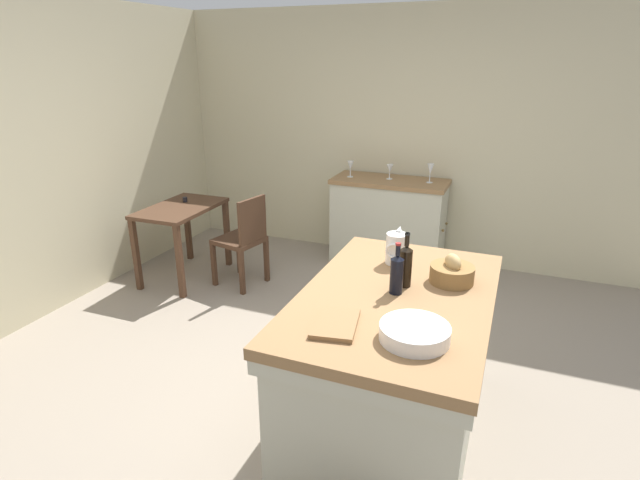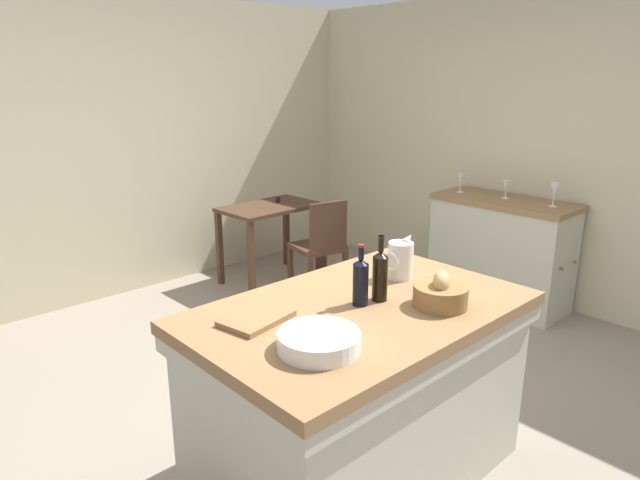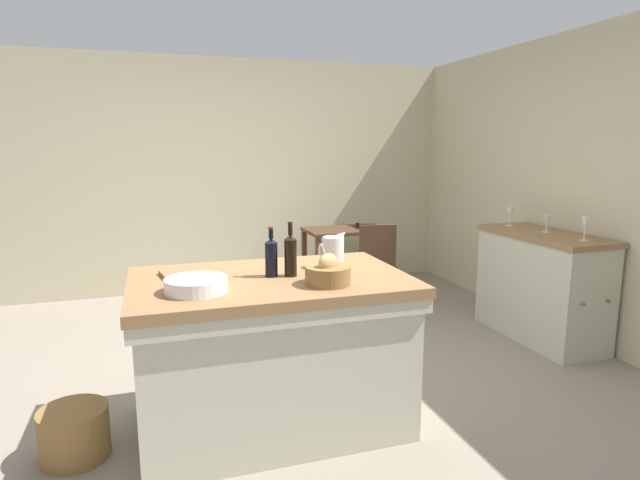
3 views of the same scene
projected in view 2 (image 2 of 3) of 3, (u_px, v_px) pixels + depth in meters
The scene contains 16 objects.
ground_plane at pixel (315, 405), 3.37m from camera, with size 6.76×6.76×0.00m, color gray.
wall_back at pixel (113, 149), 4.83m from camera, with size 5.32×0.12×2.60m, color beige.
wall_right at pixel (542, 151), 4.70m from camera, with size 0.12×5.20×2.60m, color beige.
island_table at pixel (359, 386), 2.67m from camera, with size 1.57×1.00×0.90m.
side_cabinet at pixel (500, 251), 4.79m from camera, with size 0.52×1.19×0.92m.
writing_desk at pixel (270, 218), 5.28m from camera, with size 0.91×0.58×0.79m.
wooden_chair at pixel (321, 245), 4.90m from camera, with size 0.47×0.47×0.89m.
pitcher at pixel (400, 260), 2.87m from camera, with size 0.17×0.13×0.23m.
wash_bowl at pixel (319, 341), 2.13m from camera, with size 0.32×0.32×0.07m, color white.
bread_basket at pixel (440, 294), 2.53m from camera, with size 0.25×0.25×0.17m.
cutting_board at pixel (257, 318), 2.39m from camera, with size 0.30×0.20×0.02m, color olive.
wine_bottle_dark at pixel (380, 274), 2.58m from camera, with size 0.07×0.07×0.31m.
wine_bottle_amber at pixel (361, 281), 2.53m from camera, with size 0.07×0.07×0.29m.
wine_glass_far_left at pixel (554, 190), 4.36m from camera, with size 0.07×0.07×0.19m.
wine_glass_left at pixel (506, 186), 4.66m from camera, with size 0.07×0.07×0.15m.
wine_glass_middle at pixel (461, 180), 4.90m from camera, with size 0.07×0.07×0.17m.
Camera 2 is at (-1.99, -2.18, 1.91)m, focal length 31.31 mm.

